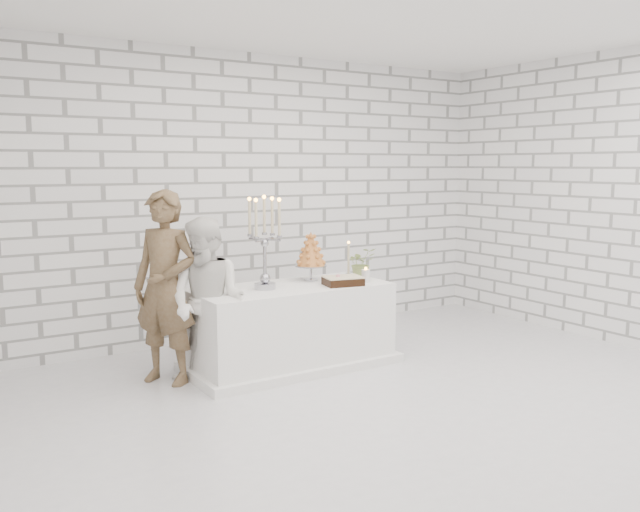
{
  "coord_description": "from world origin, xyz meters",
  "views": [
    {
      "loc": [
        -3.2,
        -3.93,
        1.84
      ],
      "look_at": [
        -0.11,
        0.95,
        1.05
      ],
      "focal_mm": 37.51,
      "sensor_mm": 36.0,
      "label": 1
    }
  ],
  "objects": [
    {
      "name": "ground",
      "position": [
        0.0,
        0.0,
        0.0
      ],
      "size": [
        6.0,
        5.0,
        0.01
      ],
      "primitive_type": "cube",
      "color": "silver",
      "rests_on": "ground"
    },
    {
      "name": "ceiling",
      "position": [
        0.0,
        0.0,
        3.0
      ],
      "size": [
        6.0,
        5.0,
        0.01
      ],
      "primitive_type": "cube",
      "color": "white",
      "rests_on": "ground"
    },
    {
      "name": "wall_back",
      "position": [
        0.0,
        2.5,
        1.5
      ],
      "size": [
        6.0,
        0.01,
        3.0
      ],
      "primitive_type": "cube",
      "color": "white",
      "rests_on": "ground"
    },
    {
      "name": "wall_right",
      "position": [
        3.0,
        0.0,
        1.5
      ],
      "size": [
        0.01,
        5.0,
        3.0
      ],
      "primitive_type": "cube",
      "color": "white",
      "rests_on": "ground"
    },
    {
      "name": "cake_table",
      "position": [
        -0.24,
        1.25,
        0.38
      ],
      "size": [
        1.8,
        0.8,
        0.75
      ],
      "primitive_type": "cube",
      "color": "white",
      "rests_on": "ground"
    },
    {
      "name": "groom",
      "position": [
        -1.35,
        1.42,
        0.82
      ],
      "size": [
        0.67,
        0.71,
        1.64
      ],
      "primitive_type": "imported",
      "rotation": [
        0.0,
        0.0,
        -0.95
      ],
      "color": "brown",
      "rests_on": "ground"
    },
    {
      "name": "bride",
      "position": [
        -1.08,
        1.16,
        0.71
      ],
      "size": [
        0.85,
        0.87,
        1.41
      ],
      "primitive_type": "imported",
      "rotation": [
        0.0,
        0.0,
        -0.9
      ],
      "color": "white",
      "rests_on": "ground"
    },
    {
      "name": "candelabra",
      "position": [
        -0.5,
        1.24,
        1.17
      ],
      "size": [
        0.39,
        0.39,
        0.83
      ],
      "primitive_type": null,
      "rotation": [
        0.0,
        0.0,
        -0.19
      ],
      "color": "#9D9DA7",
      "rests_on": "cake_table"
    },
    {
      "name": "croquembouche",
      "position": [
        0.07,
        1.4,
        0.98
      ],
      "size": [
        0.37,
        0.37,
        0.47
      ],
      "primitive_type": null,
      "rotation": [
        0.0,
        0.0,
        -0.25
      ],
      "color": "#B76B32",
      "rests_on": "cake_table"
    },
    {
      "name": "chocolate_cake",
      "position": [
        0.19,
        1.03,
        0.79
      ],
      "size": [
        0.38,
        0.3,
        0.08
      ],
      "primitive_type": "cube",
      "rotation": [
        0.0,
        0.0,
        -0.21
      ],
      "color": "black",
      "rests_on": "cake_table"
    },
    {
      "name": "pillar_candle",
      "position": [
        0.46,
        1.04,
        0.81
      ],
      "size": [
        0.09,
        0.09,
        0.12
      ],
      "primitive_type": "cylinder",
      "rotation": [
        0.0,
        0.0,
        -0.14
      ],
      "color": "white",
      "rests_on": "cake_table"
    },
    {
      "name": "extra_taper",
      "position": [
        0.54,
        1.45,
        0.91
      ],
      "size": [
        0.07,
        0.07,
        0.32
      ],
      "primitive_type": "cylinder",
      "rotation": [
        0.0,
        0.0,
        -0.1
      ],
      "color": "beige",
      "rests_on": "cake_table"
    },
    {
      "name": "flowers",
      "position": [
        0.55,
        1.25,
        0.9
      ],
      "size": [
        0.31,
        0.28,
        0.3
      ],
      "primitive_type": "imported",
      "rotation": [
        0.0,
        0.0,
        -0.18
      ],
      "color": "olive",
      "rests_on": "cake_table"
    }
  ]
}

